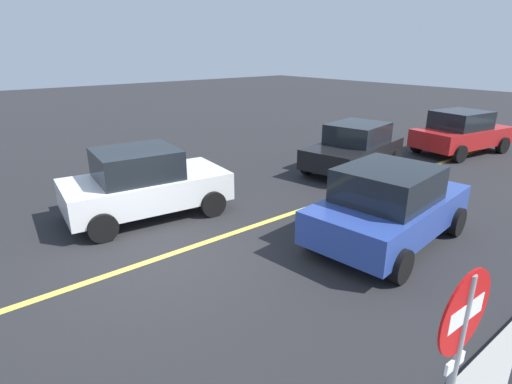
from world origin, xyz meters
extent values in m
plane|color=#262628|center=(0.00, 0.00, 0.00)|extent=(80.00, 80.00, 0.00)
cube|color=#E0D14C|center=(3.00, 0.00, 0.01)|extent=(28.00, 0.16, 0.01)
cylinder|color=red|center=(-0.09, -5.68, 1.96)|extent=(0.76, 0.05, 0.76)
cube|color=white|center=(-0.09, -5.68, 1.96)|extent=(0.53, 0.05, 0.18)
cube|color=white|center=(-0.09, -5.68, 1.46)|extent=(0.28, 0.03, 0.11)
cube|color=white|center=(0.80, 2.22, 0.66)|extent=(4.03, 2.34, 0.68)
cube|color=black|center=(0.61, 2.25, 1.34)|extent=(2.03, 1.87, 0.68)
cylinder|color=black|center=(2.21, 3.01, 0.32)|extent=(0.66, 0.29, 0.64)
cylinder|color=black|center=(1.98, 1.13, 0.32)|extent=(0.66, 0.29, 0.64)
cylinder|color=black|center=(-0.38, 3.32, 0.32)|extent=(0.66, 0.29, 0.64)
cylinder|color=black|center=(-0.61, 1.44, 0.32)|extent=(0.66, 0.29, 0.64)
cube|color=red|center=(13.11, 0.33, 0.65)|extent=(4.23, 2.42, 0.66)
cube|color=black|center=(12.91, 0.36, 1.32)|extent=(2.14, 1.88, 0.66)
cylinder|color=black|center=(14.59, 1.02, 0.32)|extent=(0.67, 0.32, 0.64)
cylinder|color=black|center=(14.31, -0.79, 0.32)|extent=(0.67, 0.32, 0.64)
cylinder|color=black|center=(11.91, 1.44, 0.32)|extent=(0.67, 0.32, 0.64)
cylinder|color=black|center=(11.62, -0.36, 0.32)|extent=(0.67, 0.32, 0.64)
cube|color=#2D479E|center=(4.09, -2.39, 0.66)|extent=(4.13, 2.31, 0.68)
cube|color=black|center=(3.90, -2.41, 1.34)|extent=(2.07, 1.86, 0.68)
cylinder|color=black|center=(5.32, -1.31, 0.32)|extent=(0.66, 0.29, 0.64)
cylinder|color=black|center=(5.53, -3.18, 0.32)|extent=(0.66, 0.29, 0.64)
cylinder|color=black|center=(2.65, -1.61, 0.32)|extent=(0.66, 0.29, 0.64)
cylinder|color=black|center=(2.86, -3.48, 0.32)|extent=(0.66, 0.29, 0.64)
cube|color=black|center=(7.81, 1.43, 0.63)|extent=(4.24, 2.50, 0.63)
cube|color=black|center=(8.01, 1.47, 1.26)|extent=(2.16, 1.91, 0.63)
cylinder|color=black|center=(6.65, 0.30, 0.32)|extent=(0.67, 0.33, 0.64)
cylinder|color=black|center=(6.32, 2.08, 0.32)|extent=(0.67, 0.33, 0.64)
cylinder|color=black|center=(9.30, 0.79, 0.32)|extent=(0.67, 0.33, 0.64)
cylinder|color=black|center=(8.98, 2.57, 0.32)|extent=(0.67, 0.33, 0.64)
camera|label=1|loc=(-3.08, -6.73, 3.93)|focal=28.52mm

